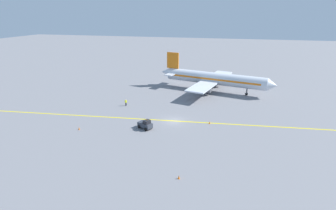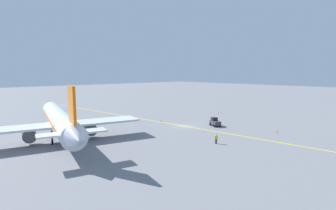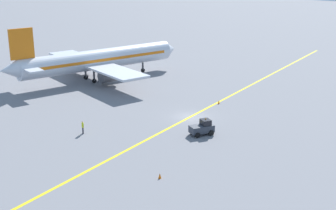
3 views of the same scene
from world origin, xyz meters
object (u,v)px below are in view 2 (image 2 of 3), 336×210
at_px(airplane_at_gate, 60,121).
at_px(traffic_cone_mid_apron, 277,132).
at_px(traffic_cone_near_nose, 161,121).
at_px(baggage_tug_dark, 215,122).
at_px(ground_crew_worker, 216,139).
at_px(traffic_cone_by_wingtip, 218,113).

relative_size(airplane_at_gate, traffic_cone_mid_apron, 64.01).
bearing_deg(traffic_cone_near_nose, baggage_tug_dark, -65.18).
xyz_separation_m(airplane_at_gate, traffic_cone_mid_apron, (35.03, -23.42, -3.43)).
xyz_separation_m(baggage_tug_dark, traffic_cone_mid_apron, (3.88, -12.79, -0.63)).
bearing_deg(airplane_at_gate, ground_crew_worker, -46.06).
distance_m(baggage_tug_dark, ground_crew_worker, 15.13).
bearing_deg(baggage_tug_dark, ground_crew_worker, -141.83).
height_order(airplane_at_gate, traffic_cone_near_nose, airplane_at_gate).
height_order(airplane_at_gate, ground_crew_worker, airplane_at_gate).
height_order(ground_crew_worker, traffic_cone_by_wingtip, ground_crew_worker).
relative_size(airplane_at_gate, traffic_cone_near_nose, 64.01).
bearing_deg(baggage_tug_dark, traffic_cone_by_wingtip, 34.27).
height_order(ground_crew_worker, traffic_cone_near_nose, ground_crew_worker).
xyz_separation_m(baggage_tug_dark, traffic_cone_near_nose, (-5.72, 12.37, -0.63)).
bearing_deg(traffic_cone_mid_apron, airplane_at_gate, 146.23).
bearing_deg(traffic_cone_by_wingtip, traffic_cone_near_nose, 174.07).
relative_size(airplane_at_gate, ground_crew_worker, 20.95).
relative_size(traffic_cone_near_nose, traffic_cone_by_wingtip, 1.00).
height_order(baggage_tug_dark, traffic_cone_by_wingtip, baggage_tug_dark).
height_order(traffic_cone_near_nose, traffic_cone_by_wingtip, same).
height_order(baggage_tug_dark, traffic_cone_near_nose, baggage_tug_dark).
bearing_deg(ground_crew_worker, traffic_cone_mid_apron, -12.30).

